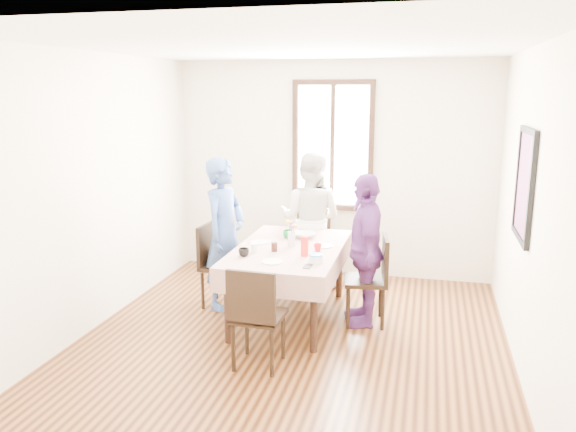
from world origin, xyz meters
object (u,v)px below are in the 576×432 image
(dining_table, at_px, (289,283))
(chair_left, at_px, (223,266))
(chair_far, at_px, (311,248))
(person_far, at_px, (311,219))
(chair_right, at_px, (365,280))
(person_left, at_px, (224,234))
(chair_near, at_px, (258,316))
(person_right, at_px, (364,250))

(dining_table, xyz_separation_m, chair_left, (-0.78, 0.15, 0.08))
(chair_far, bearing_deg, person_far, 89.09)
(dining_table, relative_size, chair_right, 1.75)
(person_left, distance_m, person_far, 1.20)
(chair_near, relative_size, person_right, 0.59)
(dining_table, relative_size, chair_left, 1.75)
(person_right, bearing_deg, person_far, -155.82)
(chair_near, bearing_deg, chair_left, 123.83)
(dining_table, xyz_separation_m, chair_right, (0.78, 0.05, 0.08))
(chair_right, height_order, person_left, person_left)
(chair_right, bearing_deg, person_left, 77.50)
(person_left, height_order, person_far, person_left)
(chair_near, bearing_deg, person_left, 123.14)
(chair_right, bearing_deg, chair_left, 77.55)
(chair_far, relative_size, person_right, 0.59)
(dining_table, distance_m, chair_left, 0.80)
(dining_table, relative_size, chair_near, 1.75)
(chair_right, xyz_separation_m, chair_far, (-0.78, 1.04, 0.00))
(person_left, bearing_deg, chair_right, -81.09)
(chair_far, xyz_separation_m, person_far, (0.00, -0.02, 0.36))
(chair_far, bearing_deg, person_right, 125.24)
(chair_left, bearing_deg, person_right, 90.55)
(chair_left, relative_size, chair_near, 1.00)
(chair_left, distance_m, chair_right, 1.57)
(dining_table, distance_m, chair_near, 1.10)
(chair_right, relative_size, person_left, 0.56)
(person_right, bearing_deg, chair_left, -106.18)
(dining_table, height_order, person_right, person_right)
(chair_right, distance_m, chair_near, 1.39)
(chair_far, xyz_separation_m, person_right, (0.76, -1.04, 0.32))
(dining_table, relative_size, chair_far, 1.75)
(chair_right, distance_m, chair_far, 1.30)
(chair_near, distance_m, person_far, 2.20)
(chair_left, relative_size, person_right, 0.59)
(dining_table, bearing_deg, chair_right, 3.63)
(person_far, bearing_deg, chair_far, -82.04)
(chair_left, distance_m, person_far, 1.26)
(person_far, bearing_deg, chair_right, 135.38)
(dining_table, bearing_deg, chair_left, 169.22)
(person_far, relative_size, person_right, 1.05)
(chair_far, distance_m, person_right, 1.33)
(person_far, bearing_deg, dining_table, 97.96)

